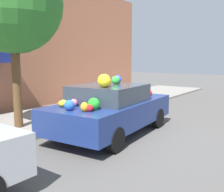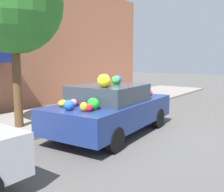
# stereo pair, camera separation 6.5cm
# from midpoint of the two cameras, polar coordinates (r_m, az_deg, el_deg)

# --- Properties ---
(ground_plane) EXTENTS (60.00, 60.00, 0.00)m
(ground_plane) POSITION_cam_midpoint_polar(r_m,az_deg,el_deg) (7.32, -0.32, -7.99)
(ground_plane) COLOR #565451
(sidewalk_curb) EXTENTS (24.00, 3.20, 0.10)m
(sidewalk_curb) POSITION_cam_midpoint_polar(r_m,az_deg,el_deg) (9.12, -14.13, -4.68)
(sidewalk_curb) COLOR gray
(sidewalk_curb) RESTS_ON ground
(building_facade) EXTENTS (18.00, 1.20, 5.53)m
(building_facade) POSITION_cam_midpoint_polar(r_m,az_deg,el_deg) (10.66, -23.01, 11.20)
(building_facade) COLOR #B26B4C
(building_facade) RESTS_ON ground
(street_tree) EXTENTS (2.69, 2.69, 4.74)m
(street_tree) POSITION_cam_midpoint_polar(r_m,az_deg,el_deg) (7.90, -20.48, 18.24)
(street_tree) COLOR brown
(street_tree) RESTS_ON sidewalk_curb
(fire_hydrant) EXTENTS (0.20, 0.20, 0.70)m
(fire_hydrant) POSITION_cam_midpoint_polar(r_m,az_deg,el_deg) (9.28, -1.87, -1.73)
(fire_hydrant) COLOR #B2B2B7
(fire_hydrant) RESTS_ON sidewalk_curb
(art_car) EXTENTS (4.11, 2.12, 1.67)m
(art_car) POSITION_cam_midpoint_polar(r_m,az_deg,el_deg) (7.08, 0.13, -2.61)
(art_car) COLOR navy
(art_car) RESTS_ON ground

